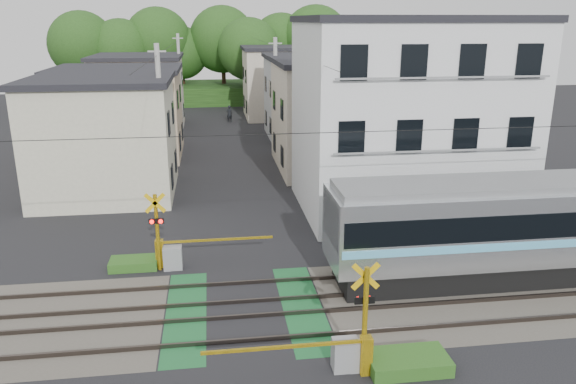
{
  "coord_description": "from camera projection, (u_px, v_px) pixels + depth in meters",
  "views": [
    {
      "loc": [
        -0.84,
        -16.45,
        9.12
      ],
      "look_at": [
        2.12,
        5.0,
        2.45
      ],
      "focal_mm": 35.0,
      "sensor_mm": 36.0,
      "label": 1
    }
  ],
  "objects": [
    {
      "name": "tree_hill",
      "position": [
        219.0,
        55.0,
        62.91
      ],
      "size": [
        40.0,
        13.22,
        10.74
      ],
      "color": "#254C19",
      "rests_on": "ground"
    },
    {
      "name": "pedestrian",
      "position": [
        229.0,
        114.0,
        51.9
      ],
      "size": [
        0.67,
        0.57,
        1.55
      ],
      "primitive_type": "imported",
      "rotation": [
        0.0,
        0.0,
        3.56
      ],
      "color": "black",
      "rests_on": "ground"
    },
    {
      "name": "track_bed",
      "position": [
        245.0,
        310.0,
        18.35
      ],
      "size": [
        120.0,
        120.0,
        0.14
      ],
      "color": "#47423A",
      "rests_on": "ground"
    },
    {
      "name": "houses_row",
      "position": [
        225.0,
        102.0,
        41.98
      ],
      "size": [
        22.07,
        31.35,
        6.8
      ],
      "color": "beige",
      "rests_on": "ground"
    },
    {
      "name": "weed_patches",
      "position": [
        298.0,
        303.0,
        18.46
      ],
      "size": [
        10.25,
        8.8,
        0.4
      ],
      "color": "#2D5E1E",
      "rests_on": "ground"
    },
    {
      "name": "apartment_block",
      "position": [
        406.0,
        116.0,
        27.09
      ],
      "size": [
        10.2,
        8.36,
        9.3
      ],
      "color": "silver",
      "rests_on": "ground"
    },
    {
      "name": "ground",
      "position": [
        245.0,
        310.0,
        18.37
      ],
      "size": [
        120.0,
        120.0,
        0.0
      ],
      "primitive_type": "plane",
      "color": "black"
    },
    {
      "name": "crossing_signal_far",
      "position": [
        170.0,
        251.0,
        21.28
      ],
      "size": [
        4.74,
        0.65,
        3.09
      ],
      "color": "#E2B00B",
      "rests_on": "ground"
    },
    {
      "name": "catenary",
      "position": [
        428.0,
        195.0,
        18.09
      ],
      "size": [
        60.0,
        5.04,
        7.0
      ],
      "color": "#2D2D33",
      "rests_on": "ground"
    },
    {
      "name": "utility_poles",
      "position": [
        207.0,
        96.0,
        38.81
      ],
      "size": [
        7.9,
        42.0,
        8.0
      ],
      "color": "#A5A5A0",
      "rests_on": "ground"
    },
    {
      "name": "crossing_signal_near",
      "position": [
        349.0,
        347.0,
        15.03
      ],
      "size": [
        4.74,
        0.65,
        3.09
      ],
      "color": "#E2B00B",
      "rests_on": "ground"
    }
  ]
}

